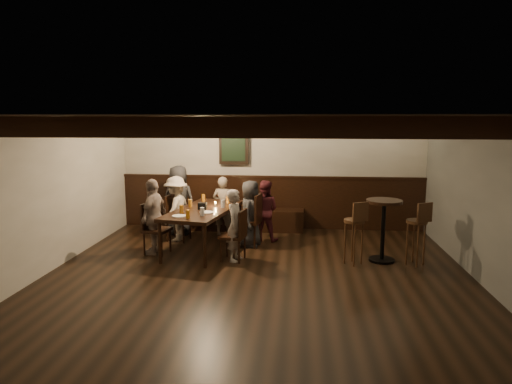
# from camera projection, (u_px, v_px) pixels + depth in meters

# --- Properties ---
(room) EXTENTS (7.00, 7.00, 7.00)m
(room) POSITION_uv_depth(u_px,v_px,m) (252.00, 187.00, 8.59)
(room) COLOR black
(room) RESTS_ON ground
(dining_table) EXTENTS (1.24, 2.14, 0.75)m
(dining_table) POSITION_uv_depth(u_px,v_px,m) (203.00, 212.00, 8.20)
(dining_table) COLOR black
(dining_table) RESTS_ON floor
(chair_left_near) EXTENTS (0.47, 0.47, 0.89)m
(chair_left_near) POSITION_uv_depth(u_px,v_px,m) (178.00, 227.00, 8.88)
(chair_left_near) COLOR black
(chair_left_near) RESTS_ON floor
(chair_left_far) EXTENTS (0.48, 0.48, 0.90)m
(chair_left_far) POSITION_uv_depth(u_px,v_px,m) (156.00, 238.00, 8.03)
(chair_left_far) COLOR black
(chair_left_far) RESTS_ON floor
(chair_right_near) EXTENTS (0.52, 0.52, 0.98)m
(chair_right_near) POSITION_uv_depth(u_px,v_px,m) (249.00, 230.00, 8.50)
(chair_right_near) COLOR black
(chair_right_near) RESTS_ON floor
(chair_right_far) EXTENTS (0.46, 0.46, 0.86)m
(chair_right_far) POSITION_uv_depth(u_px,v_px,m) (234.00, 245.00, 7.65)
(chair_right_far) COLOR black
(chair_right_far) RESTS_ON floor
(person_bench_left) EXTENTS (0.76, 0.56, 1.42)m
(person_bench_left) POSITION_uv_depth(u_px,v_px,m) (179.00, 200.00, 9.29)
(person_bench_left) COLOR #2B2A2D
(person_bench_left) RESTS_ON floor
(person_bench_centre) EXTENTS (0.48, 0.36, 1.21)m
(person_bench_centre) POSITION_uv_depth(u_px,v_px,m) (223.00, 206.00, 9.21)
(person_bench_centre) COLOR gray
(person_bench_centre) RESTS_ON floor
(person_bench_right) EXTENTS (0.64, 0.54, 1.19)m
(person_bench_right) POSITION_uv_depth(u_px,v_px,m) (264.00, 211.00, 8.84)
(person_bench_right) COLOR #561D26
(person_bench_right) RESTS_ON floor
(person_left_near) EXTENTS (0.60, 0.88, 1.26)m
(person_left_near) POSITION_uv_depth(u_px,v_px,m) (176.00, 209.00, 8.83)
(person_left_near) COLOR #B3A597
(person_left_near) RESTS_ON floor
(person_left_far) EXTENTS (0.45, 0.83, 1.33)m
(person_left_far) POSITION_uv_depth(u_px,v_px,m) (154.00, 216.00, 7.97)
(person_left_far) COLOR gray
(person_left_far) RESTS_ON floor
(person_right_near) EXTENTS (0.49, 0.66, 1.24)m
(person_right_near) POSITION_uv_depth(u_px,v_px,m) (250.00, 214.00, 8.44)
(person_right_near) COLOR #262629
(person_right_near) RESTS_ON floor
(person_right_far) EXTENTS (0.36, 0.48, 1.21)m
(person_right_far) POSITION_uv_depth(u_px,v_px,m) (235.00, 225.00, 7.59)
(person_right_far) COLOR gray
(person_right_far) RESTS_ON floor
(pint_a) EXTENTS (0.07, 0.07, 0.14)m
(pint_a) POSITION_uv_depth(u_px,v_px,m) (203.00, 198.00, 8.92)
(pint_a) COLOR #BF7219
(pint_a) RESTS_ON dining_table
(pint_b) EXTENTS (0.07, 0.07, 0.14)m
(pint_b) POSITION_uv_depth(u_px,v_px,m) (228.00, 199.00, 8.73)
(pint_b) COLOR #BF7219
(pint_b) RESTS_ON dining_table
(pint_c) EXTENTS (0.07, 0.07, 0.14)m
(pint_c) POSITION_uv_depth(u_px,v_px,m) (190.00, 203.00, 8.35)
(pint_c) COLOR #BF7219
(pint_c) RESTS_ON dining_table
(pint_d) EXTENTS (0.07, 0.07, 0.14)m
(pint_d) POSITION_uv_depth(u_px,v_px,m) (223.00, 204.00, 8.29)
(pint_d) COLOR silver
(pint_d) RESTS_ON dining_table
(pint_e) EXTENTS (0.07, 0.07, 0.14)m
(pint_e) POSITION_uv_depth(u_px,v_px,m) (182.00, 209.00, 7.81)
(pint_e) COLOR #BF7219
(pint_e) RESTS_ON dining_table
(pint_f) EXTENTS (0.07, 0.07, 0.14)m
(pint_f) POSITION_uv_depth(u_px,v_px,m) (202.00, 212.00, 7.60)
(pint_f) COLOR silver
(pint_f) RESTS_ON dining_table
(pint_g) EXTENTS (0.07, 0.07, 0.14)m
(pint_g) POSITION_uv_depth(u_px,v_px,m) (188.00, 214.00, 7.40)
(pint_g) COLOR #BF7219
(pint_g) RESTS_ON dining_table
(plate_near) EXTENTS (0.24, 0.24, 0.01)m
(plate_near) POSITION_uv_depth(u_px,v_px,m) (179.00, 216.00, 7.56)
(plate_near) COLOR white
(plate_near) RESTS_ON dining_table
(plate_far) EXTENTS (0.24, 0.24, 0.01)m
(plate_far) POSITION_uv_depth(u_px,v_px,m) (207.00, 212.00, 7.86)
(plate_far) COLOR white
(plate_far) RESTS_ON dining_table
(condiment_caddy) EXTENTS (0.15, 0.10, 0.12)m
(condiment_caddy) POSITION_uv_depth(u_px,v_px,m) (202.00, 206.00, 8.13)
(condiment_caddy) COLOR black
(condiment_caddy) RESTS_ON dining_table
(candle) EXTENTS (0.05, 0.05, 0.05)m
(candle) POSITION_uv_depth(u_px,v_px,m) (215.00, 205.00, 8.44)
(candle) COLOR beige
(candle) RESTS_ON dining_table
(high_top_table) EXTENTS (0.59, 0.59, 1.04)m
(high_top_table) POSITION_uv_depth(u_px,v_px,m) (383.00, 221.00, 7.53)
(high_top_table) COLOR black
(high_top_table) RESTS_ON floor
(bar_stool_left) EXTENTS (0.38, 0.39, 1.06)m
(bar_stool_left) POSITION_uv_depth(u_px,v_px,m) (354.00, 241.00, 7.43)
(bar_stool_left) COLOR #362411
(bar_stool_left) RESTS_ON floor
(bar_stool_right) EXTENTS (0.38, 0.39, 1.06)m
(bar_stool_right) POSITION_uv_depth(u_px,v_px,m) (416.00, 242.00, 7.38)
(bar_stool_right) COLOR #362411
(bar_stool_right) RESTS_ON floor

